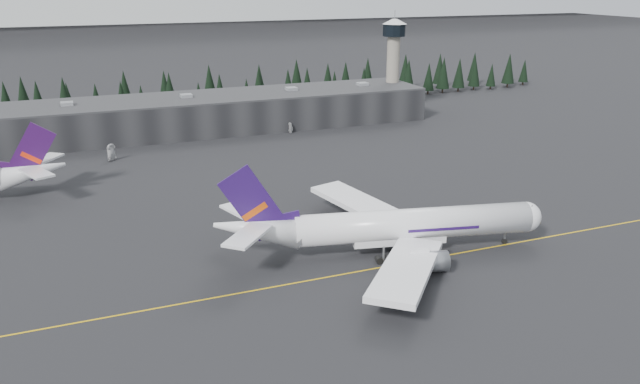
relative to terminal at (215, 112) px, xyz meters
name	(u,v)px	position (x,y,z in m)	size (l,w,h in m)	color
ground	(358,267)	(0.00, -125.00, -6.30)	(1400.00, 1400.00, 0.00)	black
taxiline	(362,271)	(0.00, -127.00, -6.29)	(400.00, 0.40, 0.02)	gold
terminal	(215,112)	(0.00, 0.00, 0.00)	(160.00, 30.00, 12.60)	black
control_tower	(393,55)	(75.00, 3.00, 17.11)	(10.00, 10.00, 37.70)	gray
treeline	(195,93)	(0.00, 37.00, 1.20)	(360.00, 20.00, 15.00)	black
mountain_ridge	(95,12)	(0.00, 875.00, -6.30)	(4400.00, 900.00, 420.00)	white
jet_main	(385,226)	(7.90, -120.82, -0.62)	(67.59, 61.75, 20.13)	white
gse_vehicle_a	(112,158)	(-39.02, -29.74, -5.55)	(2.48, 5.37, 1.49)	silver
gse_vehicle_b	(291,131)	(24.11, -15.80, -5.65)	(1.53, 3.81, 1.30)	#BCBDBF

